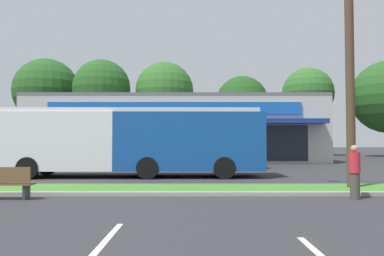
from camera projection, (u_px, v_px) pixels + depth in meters
grass_median at (194, 189)px, 12.86m from camera, size 56.00×2.20×0.12m
curb_lip at (194, 194)px, 11.64m from camera, size 56.00×0.24×0.12m
storefront_building at (179, 130)px, 34.15m from camera, size 24.62×11.75×5.55m
tree_far_left at (49, 91)px, 45.31m from camera, size 7.82×7.82×11.75m
tree_left at (104, 88)px, 42.58m from camera, size 6.50×6.50×11.05m
tree_mid_left at (166, 91)px, 42.92m from camera, size 6.63×6.63×10.85m
tree_mid at (244, 102)px, 41.32m from camera, size 5.71×5.71×8.96m
tree_mid_right at (310, 93)px, 45.99m from camera, size 6.27×6.27×10.82m
utility_pole at (347, 33)px, 13.04m from camera, size 3.12×2.39×10.26m
city_bus at (132, 140)px, 18.05m from camera, size 12.70×2.79×3.25m
bus_stop_bench at (7, 182)px, 10.88m from camera, size 1.60×0.45×0.95m
car_0 at (228, 155)px, 24.01m from camera, size 4.57×1.94×1.64m
car_1 at (100, 157)px, 24.34m from camera, size 4.11×2.01×1.37m
car_2 at (19, 156)px, 24.74m from camera, size 4.36×1.96×1.43m
pedestrian_mid at (357, 172)px, 10.95m from camera, size 0.32×0.32×1.58m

